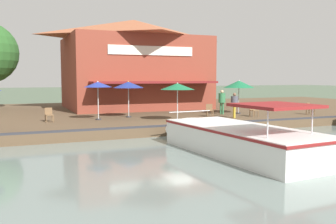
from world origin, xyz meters
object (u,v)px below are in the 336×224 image
object	(u,v)px
person_near_entrance	(222,99)
tree_upstream_bank	(191,63)
patio_umbrella_back_row	(98,85)
motorboat_far_downstream	(230,137)
cafe_chair_far_corner_seat	(210,110)
cafe_chair_beside_entrance	(309,108)
cafe_chair_mid_patio	(253,110)
waterfront_restaurant	(134,63)
patio_umbrella_by_entrance	(128,85)
person_mid_patio	(234,102)
patio_umbrella_far_corner	(177,86)
patio_umbrella_near_quay_edge	(239,84)
cafe_chair_back_row_seat	(49,114)

from	to	relation	value
person_near_entrance	tree_upstream_bank	world-z (taller)	tree_upstream_bank
patio_umbrella_back_row	motorboat_far_downstream	world-z (taller)	patio_umbrella_back_row
cafe_chair_far_corner_seat	cafe_chair_beside_entrance	bearing A→B (deg)	78.06
cafe_chair_mid_patio	cafe_chair_far_corner_seat	bearing A→B (deg)	-112.81
waterfront_restaurant	patio_umbrella_by_entrance	size ratio (longest dim) A/B	4.96
patio_umbrella_back_row	person_near_entrance	distance (m)	9.07
waterfront_restaurant	tree_upstream_bank	distance (m)	8.30
patio_umbrella_back_row	person_near_entrance	bearing A→B (deg)	90.25
waterfront_restaurant	person_mid_patio	size ratio (longest dim) A/B	7.28
patio_umbrella_far_corner	tree_upstream_bank	world-z (taller)	tree_upstream_bank
patio_umbrella_back_row	cafe_chair_mid_patio	world-z (taller)	patio_umbrella_back_row
patio_umbrella_by_entrance	patio_umbrella_far_corner	distance (m)	3.78
patio_umbrella_far_corner	cafe_chair_mid_patio	size ratio (longest dim) A/B	2.76
patio_umbrella_near_quay_edge	tree_upstream_bank	world-z (taller)	tree_upstream_bank
person_mid_patio	person_near_entrance	world-z (taller)	person_near_entrance
patio_umbrella_back_row	tree_upstream_bank	world-z (taller)	tree_upstream_bank
waterfront_restaurant	patio_umbrella_near_quay_edge	xyz separation A→B (m)	(8.34, 5.44, -1.73)
patio_umbrella_near_quay_edge	motorboat_far_downstream	xyz separation A→B (m)	(9.72, -6.80, -2.05)
cafe_chair_back_row_seat	cafe_chair_mid_patio	xyz separation A→B (m)	(2.16, 13.17, 0.00)
patio_umbrella_far_corner	cafe_chair_back_row_seat	world-z (taller)	patio_umbrella_far_corner
cafe_chair_far_corner_seat	person_near_entrance	bearing A→B (deg)	123.25
person_near_entrance	motorboat_far_downstream	world-z (taller)	person_near_entrance
tree_upstream_bank	patio_umbrella_by_entrance	bearing A→B (deg)	-41.60
patio_umbrella_by_entrance	cafe_chair_mid_patio	size ratio (longest dim) A/B	2.85
patio_umbrella_far_corner	person_near_entrance	size ratio (longest dim) A/B	1.34
waterfront_restaurant	patio_umbrella_near_quay_edge	distance (m)	10.10
patio_umbrella_far_corner	person_mid_patio	xyz separation A→B (m)	(0.05, 4.08, -1.08)
patio_umbrella_far_corner	cafe_chair_beside_entrance	distance (m)	10.46
waterfront_restaurant	cafe_chair_far_corner_seat	xyz separation A→B (m)	(9.44, 2.39, -3.42)
person_near_entrance	motorboat_far_downstream	distance (m)	11.08
patio_umbrella_by_entrance	cafe_chair_beside_entrance	bearing A→B (deg)	75.52
waterfront_restaurant	motorboat_far_downstream	world-z (taller)	waterfront_restaurant
patio_umbrella_far_corner	motorboat_far_downstream	bearing A→B (deg)	-5.86
cafe_chair_back_row_seat	cafe_chair_mid_patio	size ratio (longest dim) A/B	1.00
person_mid_patio	tree_upstream_bank	world-z (taller)	tree_upstream_bank
waterfront_restaurant	patio_umbrella_back_row	bearing A→B (deg)	-30.80
cafe_chair_mid_patio	tree_upstream_bank	xyz separation A→B (m)	(-14.37, 2.23, 3.73)
patio_umbrella_far_corner	person_near_entrance	distance (m)	5.29
cafe_chair_beside_entrance	person_near_entrance	bearing A→B (deg)	-114.29
cafe_chair_far_corner_seat	tree_upstream_bank	bearing A→B (deg)	159.28
patio_umbrella_near_quay_edge	patio_umbrella_back_row	xyz separation A→B (m)	(0.10, -10.47, 0.04)
patio_umbrella_by_entrance	patio_umbrella_far_corner	bearing A→B (deg)	35.81
person_near_entrance	person_mid_patio	bearing A→B (deg)	-11.95
cafe_chair_mid_patio	tree_upstream_bank	bearing A→B (deg)	171.17
cafe_chair_back_row_seat	person_near_entrance	size ratio (longest dim) A/B	0.48
waterfront_restaurant	cafe_chair_beside_entrance	xyz separation A→B (m)	(10.98, 9.71, -3.42)
motorboat_far_downstream	cafe_chair_back_row_seat	bearing A→B (deg)	-145.35
patio_umbrella_back_row	person_mid_patio	xyz separation A→B (m)	(2.42, 8.49, -1.18)
patio_umbrella_back_row	cafe_chair_mid_patio	bearing A→B (deg)	78.02
patio_umbrella_back_row	cafe_chair_back_row_seat	world-z (taller)	patio_umbrella_back_row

